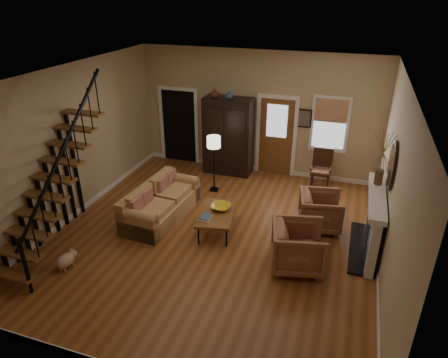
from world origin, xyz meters
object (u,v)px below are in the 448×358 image
(floor_lamp, at_px, (214,164))
(side_chair, at_px, (321,170))
(sofa, at_px, (161,202))
(armchair_left, at_px, (298,247))
(armchair_right, at_px, (320,211))
(armoire, at_px, (228,136))
(coffee_table, at_px, (216,222))

(floor_lamp, xyz_separation_m, side_chair, (2.53, 1.00, -0.22))
(sofa, relative_size, armchair_left, 2.19)
(armchair_right, height_order, floor_lamp, floor_lamp)
(side_chair, bearing_deg, armoire, 175.52)
(armchair_left, bearing_deg, coffee_table, 57.53)
(sofa, bearing_deg, armchair_right, 15.87)
(armchair_right, height_order, side_chair, side_chair)
(armchair_right, distance_m, side_chair, 1.93)
(armoire, distance_m, armchair_left, 4.45)
(armoire, relative_size, floor_lamp, 1.45)
(coffee_table, xyz_separation_m, side_chair, (1.85, 2.77, 0.28))
(coffee_table, bearing_deg, floor_lamp, 111.00)
(sofa, height_order, armchair_left, armchair_left)
(coffee_table, height_order, armchair_right, armchair_right)
(coffee_table, xyz_separation_m, armchair_right, (2.06, 0.85, 0.17))
(armchair_left, bearing_deg, armoire, 21.78)
(armchair_left, relative_size, armchair_right, 1.08)
(floor_lamp, height_order, side_chair, floor_lamp)
(armchair_left, bearing_deg, side_chair, -13.64)
(armchair_left, height_order, floor_lamp, floor_lamp)
(coffee_table, xyz_separation_m, floor_lamp, (-0.68, 1.77, 0.49))
(armoire, bearing_deg, coffee_table, -76.79)
(armchair_left, xyz_separation_m, floor_lamp, (-2.50, 2.41, 0.29))
(armoire, relative_size, armchair_right, 2.38)
(coffee_table, bearing_deg, armchair_left, -19.36)
(coffee_table, relative_size, side_chair, 1.19)
(sofa, height_order, side_chair, side_chair)
(armoire, xyz_separation_m, floor_lamp, (0.02, -1.20, -0.32))
(armoire, bearing_deg, armchair_left, -55.11)
(coffee_table, bearing_deg, sofa, 174.48)
(sofa, distance_m, coffee_table, 1.36)
(sofa, distance_m, floor_lamp, 1.80)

